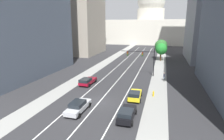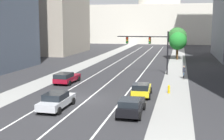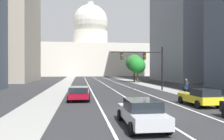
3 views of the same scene
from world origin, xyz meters
name	(u,v)px [view 2 (image 2 of 3)]	position (x,y,z in m)	size (l,w,h in m)	color
ground_plane	(141,57)	(0.00, 40.00, 0.00)	(400.00, 400.00, 0.00)	#2B2B2D
sidewalk_left	(100,58)	(-8.13, 35.00, 0.01)	(3.18, 130.00, 0.01)	gray
sidewalk_right	(178,60)	(8.13, 35.00, 0.01)	(3.18, 130.00, 0.01)	gray
lane_stripe_left	(112,65)	(-3.27, 25.00, 0.01)	(0.16, 90.00, 0.01)	white
lane_stripe_center	(130,65)	(0.00, 25.00, 0.01)	(0.16, 90.00, 0.01)	white
lane_stripe_right	(148,66)	(3.27, 25.00, 0.01)	(0.16, 90.00, 0.01)	white
capitol_building	(159,14)	(0.00, 94.28, 10.99)	(49.52, 25.96, 34.37)	beige
car_silver	(56,100)	(-1.63, -3.61, 0.75)	(1.99, 4.78, 1.45)	#B2B5BA
car_yellow	(141,89)	(4.91, 2.44, 0.74)	(2.09, 4.18, 1.44)	yellow
car_black	(131,106)	(4.90, -3.96, 0.76)	(1.94, 4.37, 1.45)	black
car_crimson	(66,78)	(-4.92, 7.16, 0.74)	(2.21, 4.59, 1.39)	maroon
traffic_signal_mast	(151,45)	(4.46, 16.67, 4.29)	(7.44, 0.39, 6.22)	black
fire_hydrant	(169,89)	(7.56, 4.50, 0.46)	(0.26, 0.35, 0.91)	yellow
cyclist	(184,72)	(9.17, 13.79, 0.85)	(0.37, 1.70, 1.72)	black
street_tree_near_right	(177,37)	(7.86, 38.44, 4.49)	(4.04, 4.04, 6.53)	#51381E
street_tree_mid_right	(178,41)	(8.05, 35.88, 3.79)	(3.59, 3.59, 5.60)	#51381E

